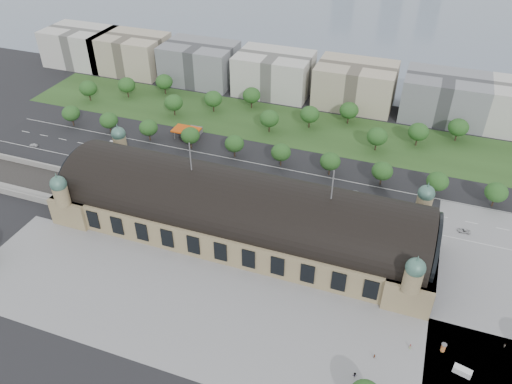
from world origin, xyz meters
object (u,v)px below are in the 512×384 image
(traffic_car_1, at_px, (144,153))
(bus_mid, at_px, (311,202))
(parked_car_5, at_px, (187,186))
(traffic_car_5, at_px, (356,193))
(traffic_car_0, at_px, (34,145))
(bus_east, at_px, (305,193))
(parked_car_1, at_px, (111,168))
(parked_car_3, at_px, (162,175))
(traffic_car_4, at_px, (303,192))
(parked_car_0, at_px, (107,163))
(parked_car_6, at_px, (166,181))
(bus_west, at_px, (250,189))
(petrol_station, at_px, (191,130))
(traffic_car_6, at_px, (464,231))
(pedestrian_0, at_px, (410,346))
(pedestrian_2, at_px, (505,346))
(pedestrian_1, at_px, (374,356))
(parked_car_2, at_px, (177,183))
(van_east, at_px, (461,371))
(traffic_car_3, at_px, (204,165))
(parked_car_4, at_px, (191,181))
(pedestrian_4, at_px, (355,375))
(advertising_column, at_px, (443,347))

(traffic_car_1, distance_m, bus_mid, 90.84)
(parked_car_5, bearing_deg, traffic_car_5, 70.20)
(traffic_car_0, relative_size, bus_east, 0.33)
(parked_car_1, distance_m, parked_car_3, 26.29)
(traffic_car_4, relative_size, parked_car_0, 1.11)
(traffic_car_1, relative_size, traffic_car_4, 1.06)
(traffic_car_0, bearing_deg, parked_car_6, 82.87)
(bus_west, bearing_deg, petrol_station, 52.66)
(traffic_car_6, relative_size, pedestrian_0, 2.81)
(traffic_car_4, bearing_deg, pedestrian_2, 48.31)
(parked_car_1, height_order, bus_mid, bus_mid)
(traffic_car_6, xyz_separation_m, parked_car_3, (-134.45, -5.54, -0.04))
(parked_car_6, bearing_deg, pedestrian_1, 34.52)
(traffic_car_1, xyz_separation_m, traffic_car_4, (84.44, -5.23, -0.02))
(parked_car_2, bearing_deg, traffic_car_6, 63.16)
(parked_car_0, height_order, pedestrian_1, pedestrian_1)
(petrol_station, height_order, van_east, petrol_station)
(traffic_car_3, height_order, bus_east, bus_east)
(traffic_car_5, xyz_separation_m, pedestrian_2, (58.97, -65.51, 0.09))
(parked_car_0, distance_m, parked_car_6, 34.76)
(traffic_car_1, distance_m, pedestrian_2, 177.85)
(traffic_car_5, height_order, parked_car_1, traffic_car_5)
(petrol_station, relative_size, parked_car_6, 2.84)
(parked_car_0, distance_m, pedestrian_2, 184.82)
(bus_west, distance_m, bus_mid, 28.35)
(petrol_station, xyz_separation_m, pedestrian_1, (114.31, -107.16, -2.11))
(bus_west, relative_size, pedestrian_0, 7.68)
(traffic_car_6, xyz_separation_m, bus_mid, (-62.85, -3.54, 1.16))
(parked_car_4, relative_size, van_east, 0.86)
(parked_car_1, relative_size, parked_car_6, 1.05)
(parked_car_0, height_order, pedestrian_4, pedestrian_4)
(traffic_car_1, height_order, pedestrian_2, pedestrian_2)
(traffic_car_4, bearing_deg, parked_car_1, -88.03)
(traffic_car_0, height_order, bus_mid, bus_mid)
(parked_car_0, bearing_deg, pedestrian_4, 39.59)
(traffic_car_6, xyz_separation_m, pedestrian_0, (-14.62, -65.00, 0.19))
(parked_car_1, height_order, pedestrian_4, pedestrian_4)
(bus_west, height_order, advertising_column, bus_west)
(parked_car_1, height_order, parked_car_3, parked_car_1)
(traffic_car_5, bearing_deg, bus_east, 114.23)
(pedestrian_0, xyz_separation_m, pedestrian_2, (27.86, 10.46, 0.01))
(traffic_car_1, relative_size, traffic_car_5, 0.99)
(parked_car_3, height_order, bus_mid, bus_mid)
(pedestrian_2, bearing_deg, traffic_car_5, 29.72)
(traffic_car_3, xyz_separation_m, parked_car_1, (-40.82, -18.06, -0.03))
(petrol_station, height_order, pedestrian_4, petrol_station)
(parked_car_5, bearing_deg, pedestrian_4, 16.26)
(traffic_car_5, distance_m, pedestrian_1, 86.03)
(traffic_car_6, height_order, pedestrian_2, pedestrian_2)
(parked_car_1, bearing_deg, parked_car_6, 50.41)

